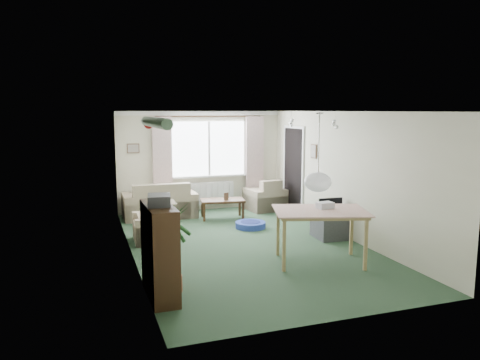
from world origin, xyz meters
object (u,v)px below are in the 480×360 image
object	(u,v)px
armchair_corner	(265,194)
houseplant	(173,248)
sofa	(160,200)
coffee_table	(222,209)
pet_bed	(250,225)
dining_table	(320,237)
tv_cube	(330,223)
bookshelf	(160,251)
armchair_left	(155,222)

from	to	relation	value
armchair_corner	houseplant	world-z (taller)	houseplant
sofa	coffee_table	bearing A→B (deg)	156.10
pet_bed	dining_table	bearing A→B (deg)	-83.59
sofa	dining_table	bearing A→B (deg)	115.18
armchair_corner	tv_cube	world-z (taller)	armchair_corner
coffee_table	bookshelf	distance (m)	4.54
dining_table	tv_cube	xyz separation A→B (m)	(0.91, 1.26, -0.14)
pet_bed	armchair_corner	bearing A→B (deg)	58.84
armchair_corner	tv_cube	size ratio (longest dim) A/B	1.38
sofa	dining_table	distance (m)	4.48
houseplant	tv_cube	size ratio (longest dim) A/B	1.95
coffee_table	tv_cube	world-z (taller)	tv_cube
coffee_table	houseplant	world-z (taller)	houseplant
dining_table	tv_cube	size ratio (longest dim) A/B	2.17
pet_bed	sofa	bearing A→B (deg)	135.22
coffee_table	bookshelf	world-z (taller)	bookshelf
sofa	tv_cube	world-z (taller)	sofa
armchair_corner	pet_bed	xyz separation A→B (m)	(-0.96, -1.58, -0.32)
armchair_left	bookshelf	distance (m)	2.72
sofa	armchair_left	xyz separation A→B (m)	(-0.40, -1.92, -0.04)
armchair_left	houseplant	world-z (taller)	houseplant
houseplant	tv_cube	distance (m)	3.77
tv_cube	houseplant	bearing A→B (deg)	-150.00
bookshelf	tv_cube	bearing A→B (deg)	25.83
bookshelf	pet_bed	distance (m)	3.86
tv_cube	coffee_table	bearing A→B (deg)	126.82
coffee_table	tv_cube	xyz separation A→B (m)	(1.48, -2.21, 0.06)
armchair_left	houseplant	distance (m)	2.60
armchair_left	pet_bed	xyz separation A→B (m)	(2.02, 0.32, -0.30)
armchair_left	dining_table	distance (m)	3.13
houseplant	dining_table	world-z (taller)	houseplant
coffee_table	bookshelf	size ratio (longest dim) A/B	0.79
armchair_left	tv_cube	world-z (taller)	armchair_left
houseplant	pet_bed	distance (m)	3.66
coffee_table	pet_bed	distance (m)	1.07
dining_table	tv_cube	bearing A→B (deg)	54.21
coffee_table	houseplant	size ratio (longest dim) A/B	0.80
houseplant	dining_table	xyz separation A→B (m)	(2.44, 0.45, -0.18)
sofa	tv_cube	distance (m)	3.96
bookshelf	houseplant	size ratio (longest dim) A/B	1.01
armchair_left	armchair_corner	bearing A→B (deg)	124.58
sofa	pet_bed	size ratio (longest dim) A/B	2.59
bookshelf	armchair_corner	bearing A→B (deg)	52.84
armchair_corner	pet_bed	size ratio (longest dim) A/B	1.36
sofa	dining_table	size ratio (longest dim) A/B	1.21
armchair_left	houseplant	bearing A→B (deg)	-1.30
armchair_corner	dining_table	size ratio (longest dim) A/B	0.64
armchair_left	pet_bed	size ratio (longest dim) A/B	1.29
armchair_corner	coffee_table	xyz separation A→B (m)	(-1.26, -0.56, -0.16)
dining_table	pet_bed	bearing A→B (deg)	96.41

